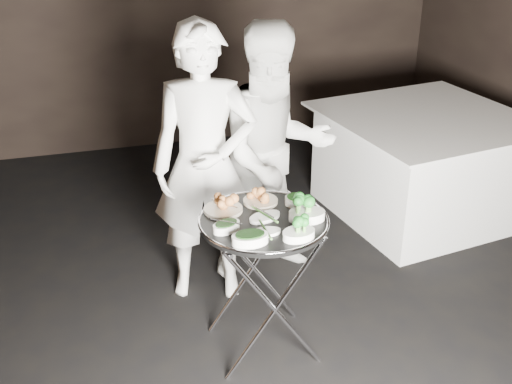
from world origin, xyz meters
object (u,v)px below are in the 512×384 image
object	(u,v)px
waiter_left	(205,166)
serving_tray	(264,221)
tray_stand	(263,279)
waiter_right	(275,154)
dining_table	(423,165)

from	to	relation	value
waiter_left	serving_tray	bearing A→B (deg)	-60.62
serving_tray	waiter_left	xyz separation A→B (m)	(-0.18, 0.68, 0.06)
tray_stand	waiter_right	distance (m)	0.96
serving_tray	waiter_right	xyz separation A→B (m)	(0.32, 0.81, 0.03)
waiter_right	waiter_left	bearing A→B (deg)	-169.57
tray_stand	dining_table	bearing A→B (deg)	36.66
serving_tray	waiter_left	size ratio (longest dim) A/B	0.40
tray_stand	dining_table	distance (m)	2.17
waiter_left	dining_table	bearing A→B (deg)	32.26
waiter_left	waiter_right	bearing A→B (deg)	29.55
serving_tray	waiter_right	world-z (taller)	waiter_right
tray_stand	serving_tray	size ratio (longest dim) A/B	1.17
waiter_left	dining_table	world-z (taller)	waiter_left
tray_stand	waiter_right	world-z (taller)	waiter_right
serving_tray	waiter_right	size ratio (longest dim) A/B	0.41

